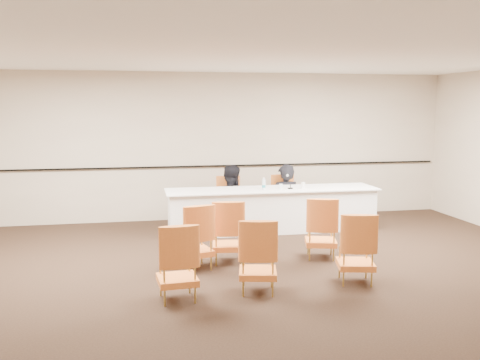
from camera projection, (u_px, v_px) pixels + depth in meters
name	position (u px, v px, depth m)	size (l,w,h in m)	color
floor	(256.00, 277.00, 7.28)	(10.00, 10.00, 0.00)	black
ceiling	(257.00, 52.00, 6.87)	(10.00, 10.00, 0.00)	white
wall_back	(213.00, 146.00, 10.96)	(10.00, 0.04, 3.00)	#B6A58F
wall_rail	(213.00, 166.00, 10.98)	(9.80, 0.04, 0.03)	black
panel_table	(272.00, 210.00, 10.00)	(3.95, 0.91, 0.79)	white
panelist_main	(285.00, 207.00, 10.65)	(0.63, 0.41, 1.73)	black
panelist_main_chair	(285.00, 200.00, 10.63)	(0.50, 0.50, 0.95)	#C55B23
panelist_second	(230.00, 206.00, 10.44)	(0.78, 0.61, 1.61)	black
panelist_second_chair	(230.00, 201.00, 10.42)	(0.50, 0.50, 0.95)	#C55B23
papers	(300.00, 188.00, 10.00)	(0.30, 0.22, 0.00)	white
microphone	(290.00, 182.00, 9.92)	(0.09, 0.19, 0.26)	black
water_bottle	(264.00, 184.00, 9.82)	(0.07, 0.07, 0.22)	teal
drinking_glass	(281.00, 186.00, 9.88)	(0.06, 0.06, 0.10)	silver
coffee_cup	(303.00, 186.00, 9.93)	(0.08, 0.08, 0.12)	white
aud_chair_front_left	(194.00, 236.00, 7.61)	(0.50, 0.50, 0.95)	#C55B23
aud_chair_front_mid	(228.00, 231.00, 7.93)	(0.50, 0.50, 0.95)	#C55B23
aud_chair_front_right	(321.00, 227.00, 8.16)	(0.50, 0.50, 0.95)	#C55B23
aud_chair_back_left	(177.00, 261.00, 6.37)	(0.50, 0.50, 0.95)	#C55B23
aud_chair_back_mid	(258.00, 255.00, 6.64)	(0.50, 0.50, 0.95)	#C55B23
aud_chair_back_right	(356.00, 247.00, 7.01)	(0.50, 0.50, 0.95)	#C55B23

